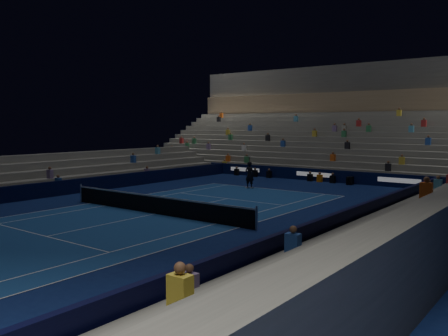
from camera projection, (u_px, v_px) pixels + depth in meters
ground at (155, 214)px, 25.12m from camera, size 90.00×90.00×0.00m
court_surface at (155, 214)px, 25.11m from camera, size 10.97×23.77×0.01m
sponsor_barrier_far at (314, 175)px, 39.72m from camera, size 44.00×0.25×1.00m
sponsor_barrier_east at (325, 229)px, 19.21m from camera, size 0.25×37.00×1.00m
sponsor_barrier_west at (50, 189)px, 30.92m from camera, size 0.25×37.00×1.00m
grandstand_main at (358, 138)px, 46.89m from camera, size 44.00×15.20×11.20m
grandstand_east at (414, 231)px, 17.08m from camera, size 5.00×37.00×2.50m
grandstand_west at (21, 179)px, 32.98m from camera, size 5.00×37.00×2.50m
tennis_net at (155, 205)px, 25.07m from camera, size 12.90×0.10×1.10m
tennis_player at (250, 175)px, 35.02m from camera, size 0.76×0.53×1.99m
broadcast_camera at (350, 181)px, 37.16m from camera, size 0.55×0.97×0.63m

